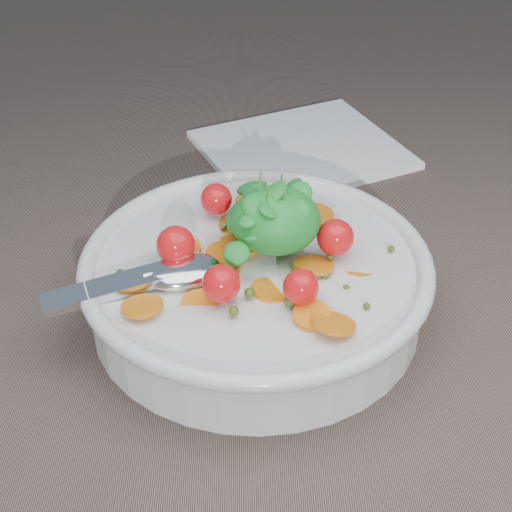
{
  "coord_description": "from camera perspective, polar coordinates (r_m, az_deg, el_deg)",
  "views": [
    {
      "loc": [
        -0.04,
        -0.44,
        0.37
      ],
      "look_at": [
        -0.03,
        -0.0,
        0.05
      ],
      "focal_mm": 55.0,
      "sensor_mm": 36.0,
      "label": 1
    }
  ],
  "objects": [
    {
      "name": "ground",
      "position": [
        0.57,
        2.99,
        -3.98
      ],
      "size": [
        6.0,
        6.0,
        0.0
      ],
      "primitive_type": "plane",
      "color": "#745F53",
      "rests_on": "ground"
    },
    {
      "name": "napkin",
      "position": [
        0.77,
        3.34,
        7.73
      ],
      "size": [
        0.23,
        0.22,
        0.01
      ],
      "primitive_type": "cube",
      "rotation": [
        0.0,
        0.0,
        0.42
      ],
      "color": "white",
      "rests_on": "ground"
    },
    {
      "name": "bowl",
      "position": [
        0.55,
        -0.01,
        -1.77
      ],
      "size": [
        0.26,
        0.25,
        0.1
      ],
      "color": "silver",
      "rests_on": "ground"
    }
  ]
}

